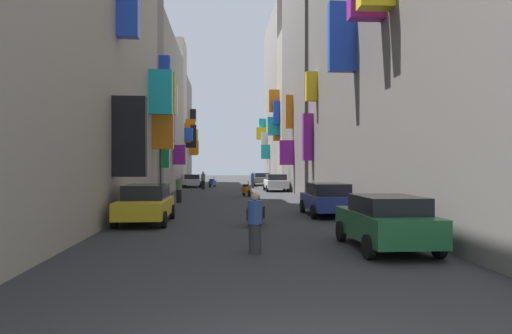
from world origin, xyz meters
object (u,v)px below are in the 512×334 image
(scooter_blue, at_px, (212,183))
(parked_car_blue, at_px, (327,198))
(parked_car_green, at_px, (386,221))
(pedestrian_near_right, at_px, (203,180))
(parked_car_silver, at_px, (192,180))
(pedestrian_mid_street, at_px, (179,189))
(parked_car_yellow, at_px, (146,203))
(pedestrian_near_left, at_px, (253,180))
(traffic_light_near_corner, at_px, (161,156))
(parked_car_grey, at_px, (261,179))
(parked_car_white, at_px, (276,182))
(pedestrian_crossing, at_px, (255,223))
(scooter_orange, at_px, (246,190))
(scooter_black, at_px, (256,213))

(scooter_blue, bearing_deg, parked_car_blue, -78.02)
(parked_car_green, xyz_separation_m, pedestrian_near_right, (-6.19, 31.81, 0.06))
(parked_car_silver, relative_size, pedestrian_mid_street, 2.64)
(parked_car_yellow, distance_m, scooter_blue, 29.31)
(pedestrian_near_right, bearing_deg, parked_car_silver, 105.78)
(parked_car_yellow, relative_size, pedestrian_mid_street, 2.65)
(pedestrian_near_left, xyz_separation_m, traffic_light_near_corner, (-6.75, -16.99, 2.00))
(parked_car_blue, relative_size, pedestrian_mid_street, 2.59)
(parked_car_silver, xyz_separation_m, traffic_light_near_corner, (-0.68, -19.70, 2.11))
(parked_car_blue, distance_m, scooter_blue, 27.65)
(parked_car_silver, height_order, parked_car_grey, parked_car_grey)
(parked_car_blue, bearing_deg, parked_car_silver, 105.61)
(parked_car_yellow, bearing_deg, traffic_light_near_corner, 94.34)
(parked_car_white, bearing_deg, parked_car_grey, 91.28)
(parked_car_green, distance_m, parked_car_white, 28.15)
(parked_car_green, height_order, parked_car_grey, parked_car_green)
(parked_car_yellow, bearing_deg, parked_car_blue, 15.94)
(pedestrian_crossing, bearing_deg, parked_car_green, 4.27)
(pedestrian_mid_street, bearing_deg, parked_car_silver, 91.37)
(scooter_orange, relative_size, pedestrian_crossing, 1.21)
(pedestrian_crossing, bearing_deg, pedestrian_near_left, 86.42)
(parked_car_silver, bearing_deg, parked_car_grey, 26.33)
(scooter_black, bearing_deg, pedestrian_mid_street, 109.44)
(parked_car_white, xyz_separation_m, scooter_orange, (-2.90, -6.33, -0.31))
(pedestrian_crossing, distance_m, pedestrian_near_right, 32.18)
(parked_car_grey, height_order, scooter_orange, parked_car_grey)
(parked_car_grey, distance_m, pedestrian_near_left, 6.58)
(parked_car_blue, distance_m, pedestrian_near_right, 24.25)
(parked_car_yellow, distance_m, traffic_light_near_corner, 10.67)
(parked_car_blue, xyz_separation_m, pedestrian_mid_street, (-7.32, 7.66, 0.03))
(scooter_orange, distance_m, traffic_light_near_corner, 7.90)
(parked_car_blue, distance_m, parked_car_white, 19.71)
(scooter_black, xyz_separation_m, pedestrian_near_right, (-3.05, 26.64, 0.37))
(parked_car_silver, xyz_separation_m, pedestrian_near_left, (6.07, -2.72, 0.11))
(parked_car_yellow, relative_size, scooter_orange, 2.27)
(scooter_black, xyz_separation_m, pedestrian_near_left, (1.72, 28.52, 0.35))
(pedestrian_near_left, bearing_deg, parked_car_yellow, -102.24)
(parked_car_yellow, height_order, parked_car_grey, parked_car_yellow)
(parked_car_silver, distance_m, scooter_orange, 15.37)
(parked_car_grey, relative_size, scooter_blue, 2.26)
(parked_car_white, bearing_deg, parked_car_blue, -89.84)
(parked_car_silver, bearing_deg, parked_car_green, -78.38)
(scooter_orange, bearing_deg, pedestrian_mid_street, -127.37)
(pedestrian_crossing, bearing_deg, parked_car_silver, 96.13)
(parked_car_grey, bearing_deg, traffic_light_near_corner, -109.23)
(scooter_black, distance_m, pedestrian_near_right, 26.82)
(parked_car_grey, xyz_separation_m, pedestrian_crossing, (-3.55, -40.37, 0.03))
(parked_car_silver, relative_size, parked_car_white, 1.07)
(parked_car_white, relative_size, scooter_blue, 2.04)
(parked_car_green, relative_size, scooter_black, 2.28)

